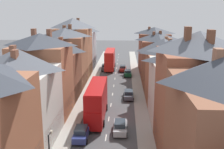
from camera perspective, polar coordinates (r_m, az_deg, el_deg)
pavement_left at (r=53.84m, az=-5.22°, el=-3.49°), size 2.20×104.00×0.14m
pavement_right at (r=53.39m, az=5.71°, el=-3.65°), size 2.20×104.00×0.14m
centre_line_dashes at (r=51.49m, az=0.12°, el=-4.32°), size 0.14×97.80×0.01m
terrace_row_left at (r=43.67m, az=-13.88°, el=0.33°), size 8.00×75.50×14.26m
terrace_row_right at (r=39.64m, az=14.19°, el=-1.50°), size 8.00×73.34×14.41m
double_decker_bus_lead at (r=39.58m, az=-3.33°, el=-5.71°), size 2.74×10.80×5.30m
double_decker_bus_mid_street at (r=72.89m, az=-0.45°, el=3.37°), size 2.74×10.80×5.30m
car_near_silver at (r=35.81m, az=1.77°, el=-11.28°), size 1.90×4.28×1.69m
car_parked_right_a at (r=65.44m, az=3.45°, el=0.35°), size 1.90×4.20×1.63m
car_mid_black at (r=34.34m, az=-6.70°, el=-12.52°), size 1.90×4.33×1.70m
car_parked_left_b at (r=48.97m, az=3.63°, el=-4.30°), size 1.90×4.55×1.64m
car_mid_white at (r=71.69m, az=-1.55°, el=1.59°), size 1.90×4.00×1.70m
car_far_grey at (r=70.71m, az=2.36°, el=1.38°), size 1.90×4.50×1.61m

